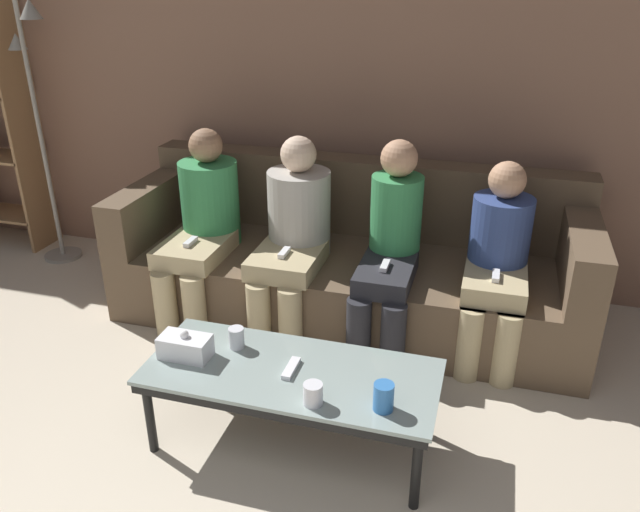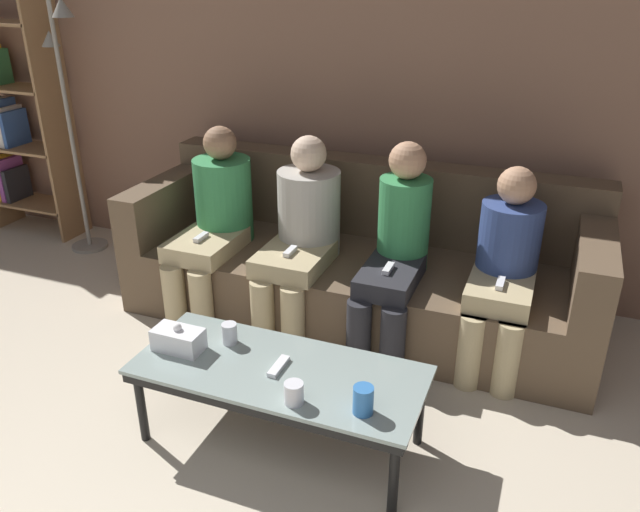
% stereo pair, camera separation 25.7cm
% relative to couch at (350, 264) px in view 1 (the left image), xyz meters
% --- Properties ---
extents(wall_back, '(12.00, 0.06, 2.60)m').
position_rel_couch_xyz_m(wall_back, '(0.00, 0.54, 0.99)').
color(wall_back, '#8C6651').
rests_on(wall_back, ground_plane).
extents(couch, '(2.69, 0.96, 0.87)m').
position_rel_couch_xyz_m(couch, '(0.00, 0.00, 0.00)').
color(couch, brown).
rests_on(couch, ground_plane).
extents(coffee_table, '(1.24, 0.53, 0.39)m').
position_rel_couch_xyz_m(coffee_table, '(0.04, -1.24, 0.04)').
color(coffee_table, '#8C9E99').
rests_on(coffee_table, ground_plane).
extents(cup_near_left, '(0.07, 0.07, 0.10)m').
position_rel_couch_xyz_m(cup_near_left, '(-0.24, -1.14, 0.13)').
color(cup_near_left, silver).
rests_on(cup_near_left, coffee_table).
extents(cup_near_right, '(0.08, 0.08, 0.12)m').
position_rel_couch_xyz_m(cup_near_right, '(0.46, -1.38, 0.14)').
color(cup_near_right, '#3372BF').
rests_on(cup_near_right, coffee_table).
extents(cup_far_center, '(0.08, 0.08, 0.09)m').
position_rel_couch_xyz_m(cup_far_center, '(0.20, -1.43, 0.13)').
color(cup_far_center, silver).
rests_on(cup_far_center, coffee_table).
extents(tissue_box, '(0.22, 0.12, 0.13)m').
position_rel_couch_xyz_m(tissue_box, '(-0.43, -1.27, 0.13)').
color(tissue_box, white).
rests_on(tissue_box, coffee_table).
extents(game_remote, '(0.04, 0.15, 0.02)m').
position_rel_couch_xyz_m(game_remote, '(0.04, -1.24, 0.09)').
color(game_remote, white).
rests_on(game_remote, coffee_table).
extents(standing_lamp, '(0.31, 0.26, 1.75)m').
position_rel_couch_xyz_m(standing_lamp, '(-2.18, 0.17, 0.77)').
color(standing_lamp, gray).
rests_on(standing_lamp, ground_plane).
extents(seated_person_left_end, '(0.34, 0.71, 1.10)m').
position_rel_couch_xyz_m(seated_person_left_end, '(-0.84, -0.22, 0.27)').
color(seated_person_left_end, tan).
rests_on(seated_person_left_end, ground_plane).
extents(seated_person_mid_left, '(0.36, 0.70, 1.09)m').
position_rel_couch_xyz_m(seated_person_mid_left, '(-0.28, -0.22, 0.27)').
color(seated_person_mid_left, tan).
rests_on(seated_person_mid_left, ground_plane).
extents(seated_person_mid_right, '(0.31, 0.68, 1.11)m').
position_rel_couch_xyz_m(seated_person_mid_right, '(0.28, -0.25, 0.27)').
color(seated_person_mid_right, '#28282D').
rests_on(seated_person_mid_right, ground_plane).
extents(seated_person_right_end, '(0.31, 0.62, 1.04)m').
position_rel_couch_xyz_m(seated_person_right_end, '(0.84, -0.22, 0.24)').
color(seated_person_right_end, tan).
rests_on(seated_person_right_end, ground_plane).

